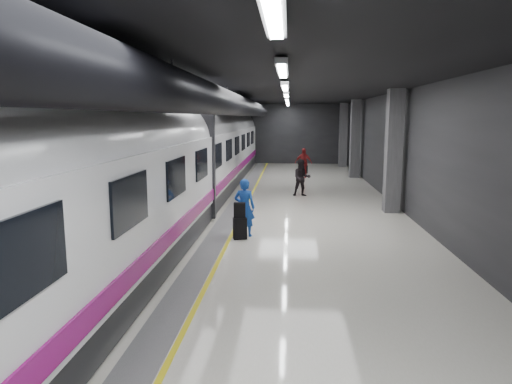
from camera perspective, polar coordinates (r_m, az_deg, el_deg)
name	(u,v)px	position (r m, az deg, el deg)	size (l,w,h in m)	color
ground	(266,222)	(15.42, 1.30, -3.74)	(40.00, 40.00, 0.00)	silver
platform_hall	(260,116)	(16.00, 0.49, 9.51)	(10.02, 40.02, 4.51)	black
train	(170,160)	(15.60, -10.70, 3.95)	(3.05, 38.00, 4.05)	black
traveler_main	(245,207)	(13.45, -1.44, -1.95)	(0.62, 0.41, 1.71)	blue
suitcase_main	(240,228)	(13.21, -2.02, -4.58)	(0.38, 0.24, 0.62)	black
shoulder_bag	(240,210)	(13.13, -2.07, -2.29)	(0.33, 0.18, 0.44)	black
traveler_far_a	(302,178)	(20.41, 5.74, 1.77)	(0.80, 0.62, 1.64)	black
traveler_far_b	(303,163)	(26.88, 5.94, 3.65)	(1.01, 0.42, 1.72)	maroon
suitcase_far	(304,169)	(28.97, 6.07, 2.86)	(0.35, 0.23, 0.52)	black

